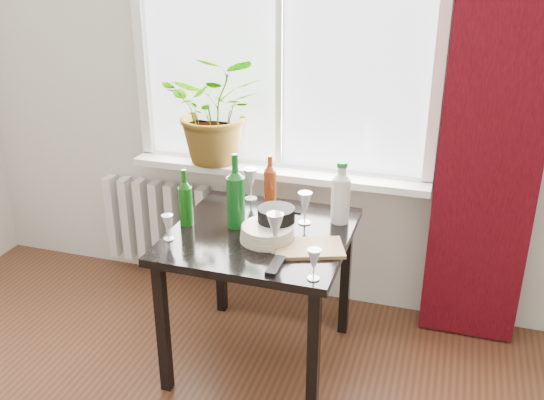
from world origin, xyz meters
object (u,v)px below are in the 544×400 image
(cleaning_bottle, at_px, (341,192))
(wineglass_back_center, at_px, (305,208))
(wineglass_front_right, at_px, (275,232))
(cutting_board, at_px, (309,248))
(wine_bottle_right, at_px, (236,190))
(fondue_pot, at_px, (276,221))
(radiator, at_px, (165,223))
(wineglass_far_right, at_px, (314,264))
(bottle_amber, at_px, (270,180))
(wine_bottle_left, at_px, (185,197))
(tv_remote, at_px, (276,266))
(wineglass_front_left, at_px, (168,227))
(table, at_px, (260,249))
(plate_stack, at_px, (268,233))
(wineglass_back_left, at_px, (251,184))
(potted_plant, at_px, (217,109))

(cleaning_bottle, bearing_deg, wineglass_back_center, -157.37)
(wineglass_front_right, bearing_deg, cutting_board, 19.89)
(wine_bottle_right, xyz_separation_m, fondue_pot, (0.21, -0.03, -0.12))
(radiator, relative_size, wineglass_far_right, 5.70)
(wine_bottle_right, xyz_separation_m, bottle_amber, (0.07, 0.31, -0.05))
(radiator, xyz_separation_m, wine_bottle_left, (0.48, -0.66, 0.50))
(wineglass_front_right, distance_m, tv_remote, 0.18)
(radiator, relative_size, wineglass_front_left, 6.25)
(table, relative_size, cleaning_bottle, 2.62)
(bottle_amber, bearing_deg, plate_stack, -73.98)
(wineglass_far_right, xyz_separation_m, wineglass_front_left, (-0.74, 0.15, -0.01))
(cleaning_bottle, distance_m, wineglass_front_right, 0.45)
(radiator, xyz_separation_m, wineglass_back_left, (0.67, -0.26, 0.45))
(potted_plant, bearing_deg, wineglass_back_left, -41.16)
(wine_bottle_left, height_order, cleaning_bottle, cleaning_bottle)
(radiator, bearing_deg, wineglass_front_left, -60.89)
(wineglass_front_left, relative_size, fondue_pot, 0.63)
(cleaning_bottle, bearing_deg, wine_bottle_right, -156.77)
(wine_bottle_left, relative_size, wine_bottle_right, 0.76)
(wineglass_front_right, bearing_deg, wineglass_back_left, 119.63)
(table, distance_m, wineglass_front_left, 0.46)
(wine_bottle_left, bearing_deg, radiator, 125.91)
(wineglass_back_center, xyz_separation_m, cutting_board, (0.09, -0.27, -0.08))
(wine_bottle_right, xyz_separation_m, tv_remote, (0.30, -0.34, -0.18))
(wineglass_front_left, bearing_deg, table, 28.60)
(fondue_pot, bearing_deg, wineglass_front_right, -81.73)
(bottle_amber, bearing_deg, wineglass_far_right, -59.55)
(potted_plant, relative_size, wineglass_front_right, 3.37)
(plate_stack, distance_m, cutting_board, 0.21)
(potted_plant, distance_m, fondue_pot, 0.89)
(cleaning_bottle, height_order, wineglass_far_right, cleaning_bottle)
(wineglass_front_right, bearing_deg, plate_stack, 124.99)
(wine_bottle_left, bearing_deg, cleaning_bottle, 19.68)
(potted_plant, relative_size, wineglass_far_right, 4.48)
(wineglass_front_right, bearing_deg, radiator, 140.91)
(wineglass_back_left, bearing_deg, wine_bottle_right, -82.33)
(cleaning_bottle, height_order, tv_remote, cleaning_bottle)
(wineglass_front_left, xyz_separation_m, cutting_board, (0.65, 0.10, -0.06))
(wineglass_back_center, bearing_deg, bottle_amber, 142.96)
(radiator, height_order, cutting_board, cutting_board)
(table, bearing_deg, wineglass_far_right, -45.49)
(wineglass_front_right, relative_size, wineglass_back_left, 1.05)
(wineglass_front_left, relative_size, cutting_board, 0.41)
(cleaning_bottle, height_order, wineglass_front_left, cleaning_bottle)
(potted_plant, relative_size, wineglass_back_left, 3.53)
(bottle_amber, bearing_deg, wine_bottle_left, -130.90)
(potted_plant, distance_m, wineglass_back_left, 0.50)
(wineglass_back_left, xyz_separation_m, plate_stack, (0.24, -0.44, -0.05))
(wine_bottle_right, relative_size, cleaning_bottle, 1.18)
(wineglass_far_right, xyz_separation_m, tv_remote, (-0.18, 0.05, -0.06))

